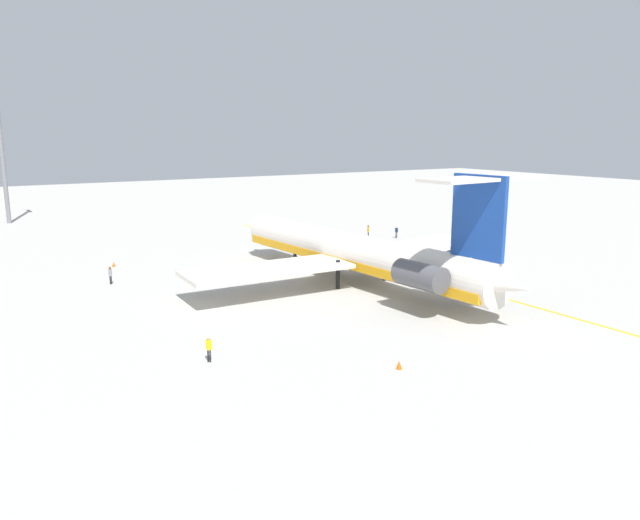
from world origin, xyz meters
The scene contains 10 objects.
ground centered at (0.00, 0.00, 0.00)m, with size 288.21×288.21×0.00m, color #B7B5AD.
main_jetliner centered at (1.73, 9.41, 3.12)m, with size 39.35×34.86×11.45m.
ground_crew_near_nose centered at (20.80, -10.34, 1.08)m, with size 0.31×0.35×1.70m.
ground_crew_near_tail centered at (23.12, -7.13, 1.14)m, with size 0.31×0.38×1.80m.
ground_crew_portside centered at (14.69, 30.33, 1.11)m, with size 0.28×0.40×1.76m.
ground_crew_starboard centered at (-9.85, 29.81, 1.13)m, with size 0.37×0.31×1.78m.
safety_cone_nose centered at (-17.24, 20.09, 0.28)m, with size 0.40×0.40×0.55m, color #EA590F.
safety_cone_wingtip centered at (22.71, 28.18, 0.28)m, with size 0.40×0.40×0.55m, color #EA590F.
taxiway_centreline centered at (2.83, 1.81, 0.00)m, with size 81.87×0.36×0.01m, color gold.
light_mast centered at (65.82, 34.81, 13.77)m, with size 4.00×0.70×25.12m.
Camera 1 is at (-45.01, 43.15, 14.54)m, focal length 33.88 mm.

